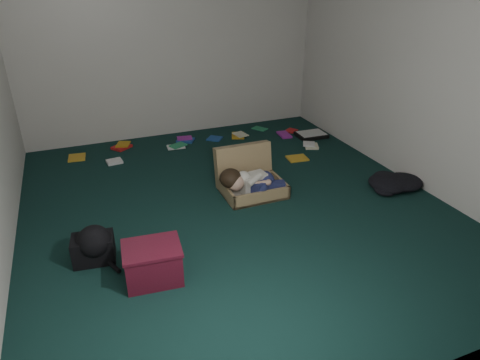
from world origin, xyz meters
TOP-DOWN VIEW (x-y plane):
  - floor at (0.00, 0.00)m, footprint 4.50×4.50m
  - wall_back at (0.00, 2.25)m, footprint 4.50×0.00m
  - wall_front at (0.00, -2.25)m, footprint 4.50×0.00m
  - wall_right at (2.00, 0.00)m, footprint 0.00×4.50m
  - suitcase at (0.27, 0.25)m, footprint 0.62×0.61m
  - person at (0.22, 0.09)m, footprint 0.68×0.33m
  - maroon_bin at (-0.97, -0.83)m, footprint 0.46×0.38m
  - backpack at (-1.37, -0.42)m, footprint 0.44×0.37m
  - clothing_pile at (1.70, -0.29)m, footprint 0.51×0.44m
  - paper_tray at (1.70, 1.39)m, footprint 0.41×0.31m
  - book_scatter at (0.37, 1.63)m, footprint 3.17×1.42m

SIDE VIEW (x-z plane):
  - floor at x=0.00m, z-range 0.00..0.00m
  - book_scatter at x=0.37m, z-range 0.00..0.02m
  - paper_tray at x=1.70m, z-range 0.00..0.06m
  - clothing_pile at x=1.70m, z-range 0.00..0.14m
  - backpack at x=-1.37m, z-range 0.00..0.24m
  - suitcase at x=0.27m, z-range -0.09..0.37m
  - maroon_bin at x=-0.97m, z-range 0.00..0.30m
  - person at x=0.22m, z-range 0.04..0.32m
  - wall_back at x=0.00m, z-range -0.95..3.55m
  - wall_front at x=0.00m, z-range -0.95..3.55m
  - wall_right at x=2.00m, z-range -0.95..3.55m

